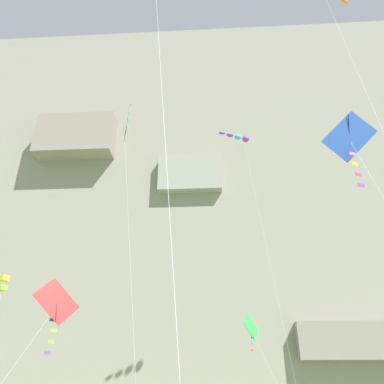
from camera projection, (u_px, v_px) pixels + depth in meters
name	position (u px, v px, depth m)	size (l,w,h in m)	color
cliff_face	(194.00, 208.00, 70.62)	(180.00, 27.60, 64.96)	gray
kite_windsock_low_center	(239.00, 138.00, 44.22)	(5.95, 2.08, 29.05)	purple
kite_diamond_upper_right	(55.00, 304.00, 17.87)	(3.18, 3.33, 7.63)	red
kite_banner_upper_mid	(127.00, 132.00, 33.36)	(3.76, 4.68, 23.86)	black
kite_diamond_upper_left	(351.00, 139.00, 17.75)	(2.60, 5.25, 14.59)	blue
kite_box_low_left	(3.00, 283.00, 34.26)	(3.13, 3.64, 11.96)	yellow
kite_diamond_low_right	(252.00, 328.00, 35.65)	(3.77, 3.53, 9.33)	green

